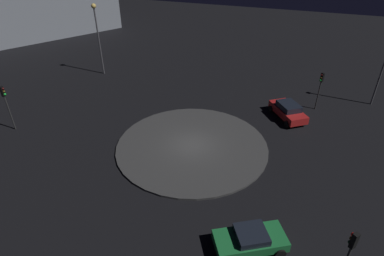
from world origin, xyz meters
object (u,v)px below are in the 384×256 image
(car_green, at_px, (250,240))
(traffic_light_east, at_px, (6,100))
(car_red, at_px, (288,111))
(traffic_light_northwest, at_px, (349,251))
(streetlamp_southeast, at_px, (97,28))
(store_building, at_px, (4,10))
(traffic_light_southwest, at_px, (320,84))

(car_green, bearing_deg, traffic_light_east, -43.63)
(traffic_light_east, bearing_deg, car_green, -23.70)
(car_red, bearing_deg, traffic_light_northwest, -22.66)
(car_green, bearing_deg, streetlamp_southeast, -71.26)
(car_green, height_order, streetlamp_southeast, streetlamp_southeast)
(traffic_light_northwest, bearing_deg, store_building, 10.05)
(traffic_light_southwest, xyz_separation_m, streetlamp_southeast, (25.93, -0.85, 3.01))
(traffic_light_northwest, bearing_deg, traffic_light_southwest, -45.86)
(streetlamp_southeast, bearing_deg, car_red, 170.99)
(traffic_light_east, distance_m, streetlamp_southeast, 14.65)
(store_building, bearing_deg, traffic_light_northwest, 90.79)
(car_red, height_order, store_building, store_building)
(traffic_light_northwest, xyz_separation_m, store_building, (51.16, -29.28, 1.66))
(car_red, relative_size, traffic_light_east, 1.06)
(car_red, bearing_deg, traffic_light_southwest, 102.22)
(traffic_light_northwest, bearing_deg, streetlamp_southeast, 2.62)
(traffic_light_southwest, distance_m, traffic_light_east, 29.47)
(car_green, height_order, traffic_light_east, traffic_light_east)
(streetlamp_southeast, bearing_deg, traffic_light_east, 89.07)
(streetlamp_southeast, bearing_deg, traffic_light_northwest, 142.79)
(store_building, bearing_deg, streetlamp_southeast, 100.98)
(car_green, distance_m, traffic_light_east, 23.79)
(car_red, distance_m, store_building, 48.79)
(store_building, bearing_deg, traffic_light_east, 76.38)
(car_green, distance_m, streetlamp_southeast, 30.71)
(car_red, xyz_separation_m, traffic_light_east, (23.61, 10.68, 2.25))
(traffic_light_southwest, bearing_deg, car_red, 0.80)
(car_red, height_order, traffic_light_northwest, traffic_light_northwest)
(car_red, xyz_separation_m, traffic_light_northwest, (-4.06, 17.13, 2.15))
(traffic_light_southwest, height_order, traffic_light_east, traffic_light_east)
(traffic_light_northwest, xyz_separation_m, streetlamp_southeast, (27.44, -20.84, 2.87))
(streetlamp_southeast, height_order, store_building, store_building)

